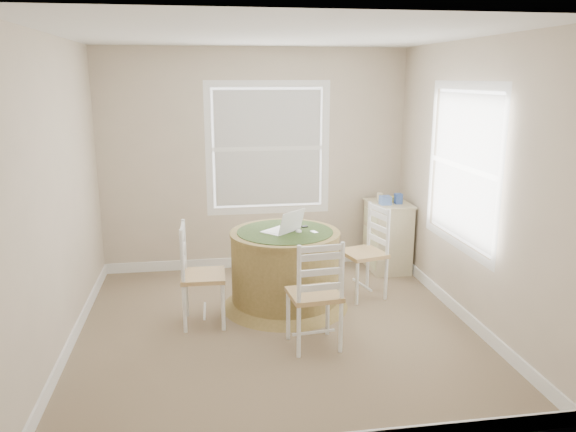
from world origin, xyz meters
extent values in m
cube|color=#7F6B50|center=(0.00, 0.00, -0.01)|extent=(3.60, 3.60, 0.02)
cube|color=white|center=(0.00, 0.00, 2.61)|extent=(3.60, 3.60, 0.02)
cube|color=beige|center=(0.00, 1.81, 1.30)|extent=(3.60, 0.02, 2.60)
cube|color=beige|center=(0.00, -1.81, 1.30)|extent=(3.60, 0.02, 2.60)
cube|color=beige|center=(-1.81, 0.00, 1.30)|extent=(0.02, 3.60, 2.60)
cube|color=beige|center=(1.81, 0.00, 1.30)|extent=(0.02, 3.60, 2.60)
cube|color=white|center=(0.00, 1.79, 0.06)|extent=(3.60, 0.02, 0.12)
cube|color=white|center=(-1.79, 0.00, 0.06)|extent=(0.02, 3.60, 0.12)
cube|color=white|center=(1.79, 0.00, 0.06)|extent=(0.02, 3.60, 0.12)
cylinder|color=olive|center=(0.16, 0.53, 0.43)|extent=(1.07, 1.07, 0.70)
cone|color=olive|center=(0.16, 0.53, 0.04)|extent=(1.27, 1.27, 0.08)
cylinder|color=olive|center=(0.16, 0.53, 0.76)|extent=(1.09, 1.09, 0.03)
cylinder|color=#3B5123|center=(0.16, 0.53, 0.78)|extent=(0.95, 0.95, 0.01)
cone|color=#3B5123|center=(0.16, 0.53, 0.72)|extent=(1.05, 1.05, 0.10)
cube|color=white|center=(0.12, 0.55, 0.78)|extent=(0.41, 0.40, 0.02)
cube|color=silver|center=(0.12, 0.55, 0.79)|extent=(0.29, 0.28, 0.00)
cube|color=black|center=(0.22, 0.44, 0.90)|extent=(0.30, 0.28, 0.22)
ellipsoid|color=white|center=(0.29, 0.49, 0.79)|extent=(0.09, 0.11, 0.03)
cube|color=#B7BABF|center=(0.44, 0.45, 0.78)|extent=(0.07, 0.10, 0.02)
cube|color=black|center=(0.38, 0.64, 0.79)|extent=(0.07, 0.07, 0.02)
cube|color=beige|center=(1.54, 1.44, 0.40)|extent=(0.43, 0.59, 0.80)
cube|color=beige|center=(1.54, 1.44, 0.81)|extent=(0.46, 0.62, 0.02)
cube|color=beige|center=(1.31, 1.44, 0.16)|extent=(0.01, 0.50, 0.17)
cube|color=beige|center=(1.31, 1.44, 0.41)|extent=(0.01, 0.50, 0.17)
cube|color=beige|center=(1.31, 1.44, 0.64)|extent=(0.01, 0.50, 0.17)
cube|color=#5576C2|center=(1.46, 1.34, 0.88)|extent=(0.12, 0.12, 0.10)
cube|color=#E2D64F|center=(1.59, 1.48, 0.86)|extent=(0.15, 0.10, 0.06)
cube|color=#3553A0|center=(1.63, 1.36, 0.89)|extent=(0.08, 0.08, 0.12)
cylinder|color=beige|center=(1.46, 1.58, 0.87)|extent=(0.07, 0.07, 0.09)
camera|label=1|loc=(-0.64, -4.75, 2.26)|focal=35.00mm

